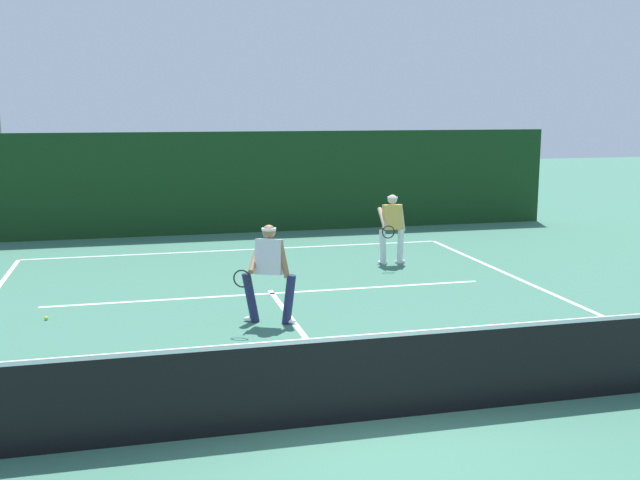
{
  "coord_description": "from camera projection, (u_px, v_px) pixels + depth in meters",
  "views": [
    {
      "loc": [
        -2.47,
        -7.71,
        3.55
      ],
      "look_at": [
        0.98,
        6.23,
        1.0
      ],
      "focal_mm": 41.79,
      "sensor_mm": 36.0,
      "label": 1
    }
  ],
  "objects": [
    {
      "name": "player_far",
      "position": [
        392.0,
        226.0,
        17.06
      ],
      "size": [
        0.78,
        0.87,
        1.61
      ],
      "rotation": [
        0.0,
        0.0,
        3.13
      ],
      "color": "silver",
      "rests_on": "ground_plane"
    },
    {
      "name": "player_near",
      "position": [
        269.0,
        269.0,
        12.32
      ],
      "size": [
        1.09,
        0.87,
        1.67
      ],
      "rotation": [
        0.0,
        0.0,
        2.7
      ],
      "color": "#1E234C",
      "rests_on": "ground_plane"
    },
    {
      "name": "ground_plane",
      "position": [
        367.0,
        421.0,
        8.57
      ],
      "size": [
        80.0,
        80.0,
        0.0
      ],
      "primitive_type": "plane",
      "color": "#3B705A"
    },
    {
      "name": "tennis_net",
      "position": [
        368.0,
        377.0,
        8.48
      ],
      "size": [
        11.53,
        0.09,
        1.12
      ],
      "color": "#1E4723",
      "rests_on": "ground_plane"
    },
    {
      "name": "court_line_service",
      "position": [
        272.0,
        293.0,
        14.44
      ],
      "size": [
        8.58,
        0.1,
        0.01
      ],
      "primitive_type": "cube",
      "color": "white",
      "rests_on": "ground_plane"
    },
    {
      "name": "tennis_ball",
      "position": [
        384.0,
        339.0,
        11.47
      ],
      "size": [
        0.07,
        0.07,
        0.07
      ],
      "primitive_type": "sphere",
      "color": "#D1E033",
      "rests_on": "ground_plane"
    },
    {
      "name": "court_line_baseline_far",
      "position": [
        240.0,
        250.0,
        18.87
      ],
      "size": [
        10.53,
        0.1,
        0.01
      ],
      "primitive_type": "cube",
      "color": "white",
      "rests_on": "ground_plane"
    },
    {
      "name": "court_line_centre",
      "position": [
        306.0,
        338.0,
        11.63
      ],
      "size": [
        0.1,
        6.4,
        0.01
      ],
      "primitive_type": "cube",
      "color": "white",
      "rests_on": "ground_plane"
    },
    {
      "name": "back_fence_windscreen",
      "position": [
        226.0,
        183.0,
        21.17
      ],
      "size": [
        19.75,
        0.12,
        2.9
      ],
      "primitive_type": "cube",
      "color": "#143617",
      "rests_on": "ground_plane"
    },
    {
      "name": "tennis_ball_extra",
      "position": [
        46.0,
        318.0,
        12.63
      ],
      "size": [
        0.07,
        0.07,
        0.07
      ],
      "primitive_type": "sphere",
      "color": "#D1E033",
      "rests_on": "ground_plane"
    }
  ]
}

